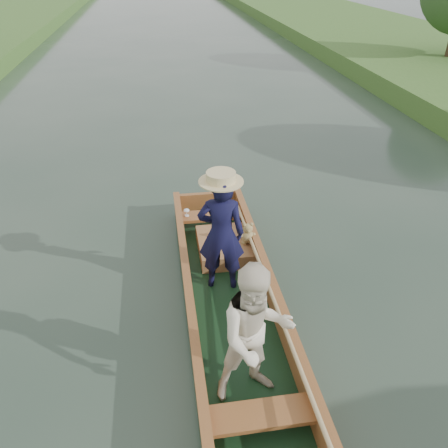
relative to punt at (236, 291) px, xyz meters
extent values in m
plane|color=#283D30|center=(-0.01, 0.18, -0.52)|extent=(120.00, 120.00, 0.00)
cube|color=black|center=(-0.01, 0.18, -0.48)|extent=(1.10, 5.00, 0.08)
cube|color=#98592F|center=(-0.52, 0.18, -0.28)|extent=(0.08, 5.00, 0.32)
cube|color=#98592F|center=(0.50, 0.18, -0.28)|extent=(0.08, 5.00, 0.32)
cube|color=#98592F|center=(-0.01, 2.64, -0.28)|extent=(1.10, 0.08, 0.32)
cube|color=#98592F|center=(-0.52, 0.18, -0.10)|extent=(0.10, 5.00, 0.04)
cube|color=#98592F|center=(0.50, 0.18, -0.10)|extent=(0.10, 5.00, 0.04)
cube|color=#98592F|center=(-0.01, 2.08, -0.22)|extent=(0.94, 0.30, 0.05)
cube|color=#98592F|center=(-0.01, -1.42, -0.22)|extent=(0.94, 0.30, 0.05)
imported|color=black|center=(-0.06, 0.68, 0.35)|extent=(0.64, 0.47, 1.58)
cylinder|color=beige|center=(-0.06, 0.68, 1.10)|extent=(0.52, 0.52, 0.12)
imported|color=#EFE4CB|center=(0.01, -0.98, 0.32)|extent=(0.81, 0.67, 1.53)
cube|color=#AF4738|center=(0.13, 1.36, -0.33)|extent=(0.85, 0.90, 0.22)
sphere|color=tan|center=(0.39, 1.26, -0.12)|extent=(0.19, 0.19, 0.19)
sphere|color=tan|center=(0.39, 1.26, 0.02)|extent=(0.14, 0.14, 0.14)
sphere|color=tan|center=(0.34, 1.26, 0.08)|extent=(0.05, 0.05, 0.05)
sphere|color=tan|center=(0.45, 1.26, 0.08)|extent=(0.05, 0.05, 0.05)
sphere|color=tan|center=(0.39, 1.20, 0.00)|extent=(0.06, 0.06, 0.06)
sphere|color=tan|center=(0.31, 1.25, -0.09)|extent=(0.07, 0.07, 0.07)
sphere|color=tan|center=(0.48, 1.25, -0.09)|extent=(0.07, 0.07, 0.07)
sphere|color=tan|center=(0.35, 1.24, -0.20)|extent=(0.07, 0.07, 0.07)
sphere|color=tan|center=(0.44, 1.24, -0.20)|extent=(0.07, 0.07, 0.07)
cylinder|color=silver|center=(-0.40, 2.08, -0.19)|extent=(0.07, 0.07, 0.01)
cylinder|color=silver|center=(-0.40, 2.08, -0.15)|extent=(0.01, 0.01, 0.08)
ellipsoid|color=silver|center=(-0.40, 2.08, -0.10)|extent=(0.09, 0.09, 0.05)
cylinder|color=tan|center=(0.42, 0.02, -0.06)|extent=(0.04, 4.26, 0.19)
camera|label=1|loc=(-0.70, -3.74, 3.30)|focal=35.00mm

